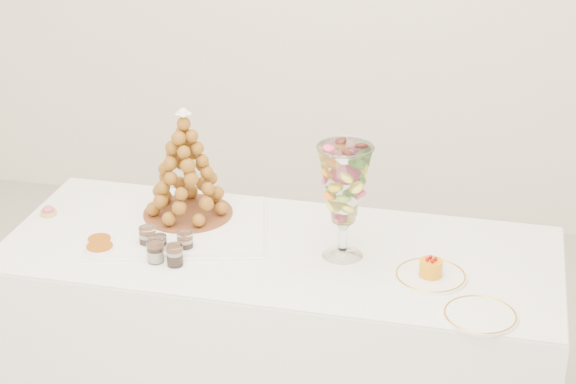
# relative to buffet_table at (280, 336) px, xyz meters

# --- Properties ---
(buffet_table) EXTENTS (1.87, 0.77, 0.71)m
(buffet_table) POSITION_rel_buffet_table_xyz_m (0.00, 0.00, 0.00)
(buffet_table) COLOR white
(buffet_table) RESTS_ON ground
(lace_tray) EXTENTS (0.67, 0.57, 0.02)m
(lace_tray) POSITION_rel_buffet_table_xyz_m (-0.37, 0.06, 0.36)
(lace_tray) COLOR white
(lace_tray) RESTS_ON buffet_table
(macaron_vase) EXTENTS (0.18, 0.18, 0.39)m
(macaron_vase) POSITION_rel_buffet_table_xyz_m (0.22, -0.01, 0.60)
(macaron_vase) COLOR white
(macaron_vase) RESTS_ON buffet_table
(cake_plate) EXTENTS (0.23, 0.23, 0.01)m
(cake_plate) POSITION_rel_buffet_table_xyz_m (0.51, -0.09, 0.36)
(cake_plate) COLOR white
(cake_plate) RESTS_ON buffet_table
(spare_plate) EXTENTS (0.22, 0.22, 0.01)m
(spare_plate) POSITION_rel_buffet_table_xyz_m (0.67, -0.29, 0.36)
(spare_plate) COLOR white
(spare_plate) RESTS_ON buffet_table
(pink_tart) EXTENTS (0.06, 0.06, 0.04)m
(pink_tart) POSITION_rel_buffet_table_xyz_m (-0.86, 0.06, 0.37)
(pink_tart) COLOR tan
(pink_tart) RESTS_ON buffet_table
(verrine_a) EXTENTS (0.06, 0.06, 0.08)m
(verrine_a) POSITION_rel_buffet_table_xyz_m (-0.43, -0.10, 0.39)
(verrine_a) COLOR white
(verrine_a) RESTS_ON buffet_table
(verrine_b) EXTENTS (0.06, 0.06, 0.07)m
(verrine_b) POSITION_rel_buffet_table_xyz_m (-0.37, -0.13, 0.39)
(verrine_b) COLOR white
(verrine_b) RESTS_ON buffet_table
(verrine_c) EXTENTS (0.07, 0.07, 0.07)m
(verrine_c) POSITION_rel_buffet_table_xyz_m (-0.30, -0.10, 0.39)
(verrine_c) COLOR white
(verrine_c) RESTS_ON buffet_table
(verrine_d) EXTENTS (0.06, 0.06, 0.07)m
(verrine_d) POSITION_rel_buffet_table_xyz_m (-0.37, -0.18, 0.39)
(verrine_d) COLOR white
(verrine_d) RESTS_ON buffet_table
(verrine_e) EXTENTS (0.06, 0.06, 0.07)m
(verrine_e) POSITION_rel_buffet_table_xyz_m (-0.30, -0.19, 0.39)
(verrine_e) COLOR white
(verrine_e) RESTS_ON buffet_table
(ramekin_back) EXTENTS (0.09, 0.09, 0.03)m
(ramekin_back) POSITION_rel_buffet_table_xyz_m (-0.59, -0.12, 0.37)
(ramekin_back) COLOR white
(ramekin_back) RESTS_ON buffet_table
(ramekin_front) EXTENTS (0.10, 0.10, 0.03)m
(ramekin_front) POSITION_rel_buffet_table_xyz_m (-0.56, -0.18, 0.37)
(ramekin_front) COLOR white
(ramekin_front) RESTS_ON buffet_table
(croquembouche) EXTENTS (0.33, 0.33, 0.39)m
(croquembouche) POSITION_rel_buffet_table_xyz_m (-0.36, 0.14, 0.57)
(croquembouche) COLOR brown
(croquembouche) RESTS_ON lace_tray
(mousse_cake) EXTENTS (0.07, 0.07, 0.06)m
(mousse_cake) POSITION_rel_buffet_table_xyz_m (0.51, -0.10, 0.39)
(mousse_cake) COLOR orange
(mousse_cake) RESTS_ON cake_plate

